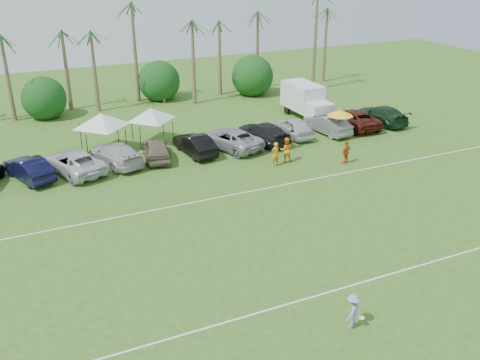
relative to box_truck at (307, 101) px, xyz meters
name	(u,v)px	position (x,y,z in m)	size (l,w,h in m)	color
ground	(293,336)	(-16.88, -26.99, -1.72)	(120.00, 120.00, 0.00)	#36601C
field_lines	(221,248)	(-16.88, -18.99, -1.71)	(80.00, 12.10, 0.01)	white
palm_tree_3	(6,10)	(-24.88, 11.01, 8.34)	(2.40, 2.40, 11.90)	brown
palm_tree_4	(57,37)	(-20.88, 11.01, 5.76)	(2.40, 2.40, 8.90)	brown
palm_tree_5	(99,25)	(-16.88, 11.01, 6.63)	(2.40, 2.40, 9.90)	brown
palm_tree_6	(139,14)	(-12.88, 11.01, 7.49)	(2.40, 2.40, 10.90)	brown
palm_tree_7	(178,3)	(-8.88, 11.01, 8.34)	(2.40, 2.40, 11.90)	brown
palm_tree_8	(224,27)	(-3.88, 11.01, 5.76)	(2.40, 2.40, 8.90)	brown
palm_tree_9	(266,16)	(1.12, 11.01, 6.63)	(2.40, 2.40, 9.90)	brown
palm_tree_10	(306,5)	(6.12, 11.01, 7.49)	(2.40, 2.40, 10.90)	brown
bush_tree_1	(43,96)	(-22.88, 12.01, 0.08)	(4.00, 4.00, 4.00)	brown
bush_tree_2	(161,84)	(-10.88, 12.01, 0.08)	(4.00, 4.00, 4.00)	brown
bush_tree_3	(245,75)	(-0.88, 12.01, 0.08)	(4.00, 4.00, 4.00)	brown
sideline_player_a	(275,154)	(-8.50, -9.59, -0.77)	(0.69, 0.45, 1.89)	orange
sideline_player_b	(286,150)	(-7.35, -9.21, -0.74)	(0.95, 0.74, 1.96)	orange
sideline_player_c	(346,152)	(-3.31, -11.37, -0.81)	(1.07, 0.45, 1.83)	#D15417
box_truck	(307,101)	(0.00, 0.00, 0.00)	(2.49, 6.26, 3.21)	silver
canopy_tent_left	(100,113)	(-19.68, -1.18, 1.51)	(4.66, 4.66, 3.77)	black
canopy_tent_right	(151,108)	(-15.44, -0.53, 1.26)	(4.29, 4.29, 3.48)	black
market_umbrella	(340,113)	(-0.49, -6.24, 0.56)	(2.29, 2.29, 2.55)	black
frisbee_player	(353,311)	(-14.21, -27.51, -0.90)	(1.22, 1.09, 1.64)	#8A87C0
parked_car_1	(29,168)	(-25.65, -4.55, -0.89)	(1.75, 5.01, 1.65)	black
parked_car_2	(74,162)	(-22.52, -4.62, -0.89)	(2.74, 5.93, 1.65)	silver
parked_car_3	(115,154)	(-19.39, -4.22, -0.89)	(2.31, 5.68, 1.65)	#BBBBBB
parked_car_4	(156,149)	(-16.27, -4.45, -0.89)	(1.95, 4.84, 1.65)	#776952
parked_car_5	(195,144)	(-13.14, -4.67, -0.89)	(1.75, 5.01, 1.65)	black
parked_car_6	(231,139)	(-10.01, -4.66, -0.89)	(2.74, 5.93, 1.65)	#9CA2AA
parked_car_7	(263,133)	(-6.89, -4.38, -0.89)	(2.31, 5.68, 1.65)	black
parked_car_8	(294,127)	(-3.76, -4.15, -0.89)	(1.95, 4.84, 1.65)	silver
parked_car_9	(327,124)	(-0.63, -4.68, -0.89)	(1.75, 5.01, 1.65)	gray
parked_car_10	(354,118)	(2.49, -4.25, -0.89)	(2.74, 5.93, 1.65)	#4C180E
parked_car_11	(382,115)	(5.62, -4.30, -0.89)	(2.31, 5.68, 1.65)	#15321B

